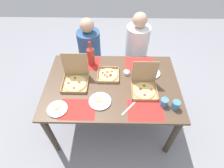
% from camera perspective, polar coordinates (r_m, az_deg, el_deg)
% --- Properties ---
extents(ground_plane, '(6.00, 6.00, 0.00)m').
position_cam_1_polar(ground_plane, '(2.64, -0.00, -11.31)').
color(ground_plane, gray).
extents(dining_table, '(1.51, 0.99, 0.78)m').
position_cam_1_polar(dining_table, '(2.10, -0.00, -2.01)').
color(dining_table, '#3F3328').
rests_on(dining_table, ground_plane).
extents(placemat_near_left, '(0.36, 0.26, 0.00)m').
position_cam_1_polar(placemat_near_left, '(1.84, -10.98, -7.94)').
color(placemat_near_left, red).
rests_on(placemat_near_left, dining_table).
extents(placemat_near_right, '(0.36, 0.26, 0.00)m').
position_cam_1_polar(placemat_near_right, '(1.83, 10.64, -8.26)').
color(placemat_near_right, red).
rests_on(placemat_near_right, dining_table).
extents(placemat_far_left, '(0.36, 0.26, 0.00)m').
position_cam_1_polar(placemat_far_left, '(2.29, -8.44, 6.61)').
color(placemat_far_left, red).
rests_on(placemat_far_left, dining_table).
extents(placemat_far_right, '(0.36, 0.26, 0.00)m').
position_cam_1_polar(placemat_far_right, '(2.28, 8.78, 6.40)').
color(placemat_far_right, red).
rests_on(placemat_far_right, dining_table).
extents(pizza_box_center, '(0.29, 0.29, 0.32)m').
position_cam_1_polar(pizza_box_center, '(2.04, -11.70, 1.59)').
color(pizza_box_center, tan).
rests_on(pizza_box_center, dining_table).
extents(pizza_box_edge_far, '(0.28, 0.28, 0.31)m').
position_cam_1_polar(pizza_box_edge_far, '(1.96, 10.30, -0.71)').
color(pizza_box_edge_far, tan).
rests_on(pizza_box_edge_far, dining_table).
extents(pizza_box_corner_right, '(0.25, 0.25, 0.04)m').
position_cam_1_polar(pizza_box_corner_right, '(2.10, -1.24, 2.92)').
color(pizza_box_corner_right, tan).
rests_on(pizza_box_corner_right, dining_table).
extents(plate_middle, '(0.20, 0.20, 0.03)m').
position_cam_1_polar(plate_middle, '(2.18, 12.56, 3.50)').
color(plate_middle, white).
rests_on(plate_middle, dining_table).
extents(plate_far_right, '(0.20, 0.20, 0.03)m').
position_cam_1_polar(plate_far_right, '(1.88, -17.13, -7.59)').
color(plate_far_right, white).
rests_on(plate_far_right, dining_table).
extents(plate_near_right, '(0.23, 0.23, 0.03)m').
position_cam_1_polar(plate_near_right, '(1.86, -3.93, -5.44)').
color(plate_near_right, white).
rests_on(plate_near_right, dining_table).
extents(soda_bottle, '(0.09, 0.09, 0.32)m').
position_cam_1_polar(soda_bottle, '(2.19, -6.80, 9.12)').
color(soda_bottle, '#B2382D').
rests_on(soda_bottle, dining_table).
extents(cup_spare, '(0.08, 0.08, 0.10)m').
position_cam_1_polar(cup_spare, '(1.88, 19.74, -6.37)').
color(cup_spare, teal).
rests_on(cup_spare, dining_table).
extents(cup_clear_left, '(0.08, 0.08, 0.09)m').
position_cam_1_polar(cup_clear_left, '(1.87, 16.36, -5.68)').
color(cup_clear_left, teal).
rests_on(cup_clear_left, dining_table).
extents(condiment_bowl, '(0.07, 0.07, 0.04)m').
position_cam_1_polar(condiment_bowl, '(2.12, 4.67, 3.64)').
color(condiment_bowl, white).
rests_on(condiment_bowl, dining_table).
extents(knife_by_far_left, '(0.15, 0.17, 0.00)m').
position_cam_1_polar(knife_by_far_left, '(1.81, 5.36, -7.81)').
color(knife_by_far_left, '#B7B7BC').
rests_on(knife_by_far_left, dining_table).
extents(knife_by_near_left, '(0.21, 0.03, 0.00)m').
position_cam_1_polar(knife_by_near_left, '(2.28, -11.77, 5.85)').
color(knife_by_near_left, '#B7B7BC').
rests_on(knife_by_near_left, dining_table).
extents(diner_left_seat, '(0.32, 0.32, 1.16)m').
position_cam_1_polar(diner_left_seat, '(2.76, -6.87, 8.31)').
color(diner_left_seat, '#33598C').
rests_on(diner_left_seat, ground_plane).
extents(diner_right_seat, '(0.32, 0.32, 1.24)m').
position_cam_1_polar(diner_right_seat, '(2.73, 7.53, 8.79)').
color(diner_right_seat, white).
rests_on(diner_right_seat, ground_plane).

